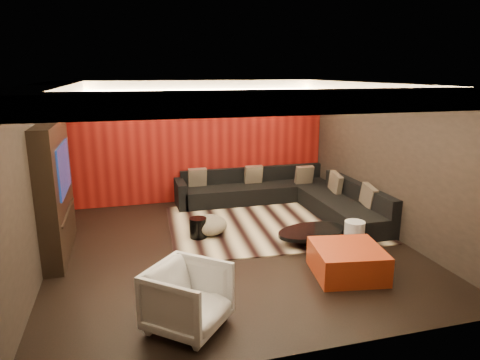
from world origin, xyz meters
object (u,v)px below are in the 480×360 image
object	(u,v)px
orange_ottoman	(347,261)
drum_stool	(198,228)
coffee_table	(311,236)
sectional_sofa	(287,196)
armchair	(188,298)
white_side_table	(354,234)

from	to	relation	value
orange_ottoman	drum_stool	bearing A→B (deg)	133.36
drum_stool	orange_ottoman	world-z (taller)	orange_ottoman
orange_ottoman	coffee_table	bearing A→B (deg)	89.67
sectional_sofa	armchair	bearing A→B (deg)	-125.06
armchair	orange_ottoman	bearing A→B (deg)	-32.56
armchair	drum_stool	bearing A→B (deg)	28.66
drum_stool	white_side_table	bearing A→B (deg)	-22.15
coffee_table	orange_ottoman	size ratio (longest dim) A/B	1.32
drum_stool	orange_ottoman	bearing A→B (deg)	-46.64
white_side_table	armchair	distance (m)	3.63
white_side_table	orange_ottoman	world-z (taller)	white_side_table
drum_stool	white_side_table	size ratio (longest dim) A/B	0.84
orange_ottoman	armchair	world-z (taller)	armchair
coffee_table	armchair	bearing A→B (deg)	-141.19
armchair	sectional_sofa	distance (m)	4.95
drum_stool	sectional_sofa	world-z (taller)	sectional_sofa
orange_ottoman	sectional_sofa	distance (m)	3.32
white_side_table	orange_ottoman	size ratio (longest dim) A/B	0.45
drum_stool	coffee_table	bearing A→B (deg)	-21.00
coffee_table	white_side_table	world-z (taller)	white_side_table
drum_stool	orange_ottoman	size ratio (longest dim) A/B	0.37
coffee_table	white_side_table	bearing A→B (deg)	-25.36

